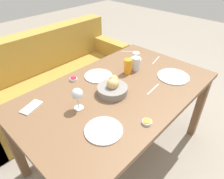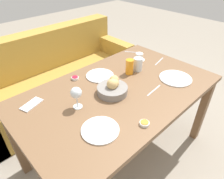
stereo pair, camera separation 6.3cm
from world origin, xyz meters
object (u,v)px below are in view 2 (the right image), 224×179
coffee_cup (139,57)px  knife_silver (159,61)px  wine_glass (76,93)px  plate_far_center (100,76)px  plate_near_right (175,78)px  fork_silver (154,90)px  bread_basket (112,87)px  water_tumbler (138,64)px  spoon_coffee (131,52)px  jam_bowl_honey (144,123)px  couch (57,81)px  plate_near_left (100,130)px  juice_glass (130,67)px  cell_phone (32,104)px  jam_bowl_berry (75,78)px

coffee_cup → knife_silver: (0.11, -0.15, -0.03)m
knife_silver → wine_glass: bearing=-179.2°
plate_far_center → plate_near_right: bearing=-47.7°
fork_silver → knife_silver: same height
bread_basket → water_tumbler: bearing=12.7°
wine_glass → coffee_cup: 0.86m
plate_near_right → spoon_coffee: plate_near_right is taller
wine_glass → jam_bowl_honey: bearing=-65.0°
couch → plate_near_right: bearing=-71.5°
wine_glass → coffee_cup: wine_glass is taller
plate_near_left → knife_silver: 1.02m
couch → juice_glass: size_ratio=14.49×
plate_far_center → jam_bowl_honey: 0.64m
juice_glass → fork_silver: juice_glass is taller
fork_silver → spoon_coffee: size_ratio=1.55×
couch → spoon_coffee: 0.96m
coffee_cup → wine_glass: bearing=-168.7°
plate_far_center → jam_bowl_honey: size_ratio=3.84×
plate_near_right → knife_silver: (0.16, 0.27, -0.00)m
water_tumbler → wine_glass: wine_glass is taller
jam_bowl_honey → fork_silver: (0.33, 0.18, -0.01)m
plate_far_center → coffee_cup: bearing=-4.0°
plate_near_right → plate_far_center: size_ratio=1.13×
couch → plate_far_center: (0.00, -0.80, 0.42)m
bread_basket → fork_silver: size_ratio=1.24×
coffee_cup → knife_silver: size_ratio=0.60×
fork_silver → knife_silver: (0.42, 0.25, 0.00)m
spoon_coffee → cell_phone: 1.13m
juice_glass → coffee_cup: juice_glass is taller
jam_bowl_berry → spoon_coffee: bearing=2.6°
plate_near_left → cell_phone: plate_near_left is taller
plate_far_center → jam_bowl_honey: bearing=-106.0°
couch → plate_near_left: bearing=-107.4°
water_tumbler → cell_phone: 0.91m
couch → jam_bowl_berry: bearing=-104.0°
plate_far_center → knife_silver: plate_far_center is taller
plate_far_center → fork_silver: size_ratio=1.28×
spoon_coffee → bread_basket: bearing=-149.2°
juice_glass → knife_silver: size_ratio=0.72×
plate_near_right → cell_phone: 1.12m
bread_basket → cell_phone: 0.57m
plate_far_center → wine_glass: size_ratio=1.47×
knife_silver → jam_bowl_honey: bearing=-150.5°
plate_near_left → knife_silver: plate_near_left is taller
juice_glass → coffee_cup: 0.28m
couch → wine_glass: size_ratio=11.85×
juice_glass → cell_phone: (-0.79, 0.18, -0.06)m
jam_bowl_berry → spoon_coffee: 0.72m
plate_far_center → knife_silver: 0.61m
jam_bowl_honey → spoon_coffee: jam_bowl_honey is taller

